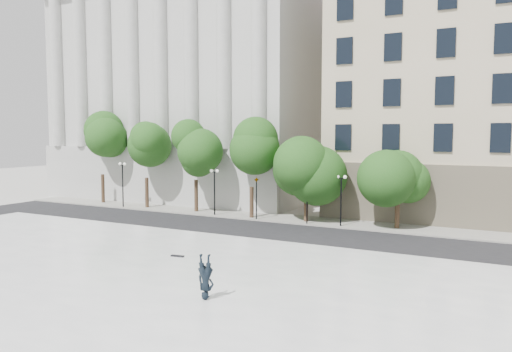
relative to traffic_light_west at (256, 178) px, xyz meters
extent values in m
plane|color=#B1AEA7|center=(2.41, -22.30, -3.70)|extent=(160.00, 160.00, 0.00)
cube|color=white|center=(2.41, -19.30, -3.47)|extent=(44.00, 22.00, 0.45)
cube|color=black|center=(2.41, -4.30, -3.69)|extent=(60.00, 8.00, 0.02)
cube|color=#99968E|center=(2.41, 1.70, -3.64)|extent=(60.00, 4.00, 0.12)
cube|color=#B7B6B2|center=(-14.59, 16.70, 8.80)|extent=(30.00, 26.00, 25.00)
cylinder|color=black|center=(0.00, 0.00, -1.95)|extent=(0.10, 0.10, 3.50)
imported|color=black|center=(0.00, 0.00, 0.15)|extent=(1.01, 1.74, 0.70)
cylinder|color=black|center=(4.62, 0.00, -1.95)|extent=(0.10, 0.10, 3.50)
imported|color=black|center=(4.62, 0.00, 0.12)|extent=(0.72, 1.61, 0.63)
imported|color=black|center=(8.10, -20.19, -2.98)|extent=(1.08, 2.03, 0.53)
cube|color=black|center=(2.63, -14.79, -3.21)|extent=(0.80, 0.31, 0.08)
cylinder|color=#382619|center=(-19.32, 1.77, -2.14)|extent=(0.36, 0.36, 3.10)
sphere|color=#1C4C15|center=(-19.32, 1.77, 2.06)|extent=(4.00, 4.00, 4.00)
cylinder|color=#382619|center=(-12.87, 1.18, -2.16)|extent=(0.36, 0.36, 3.06)
sphere|color=#1C4C15|center=(-12.87, 1.18, 1.99)|extent=(3.75, 3.75, 3.75)
cylinder|color=#382619|center=(-7.06, 1.29, -2.15)|extent=(0.36, 0.36, 3.10)
sphere|color=#1C4C15|center=(-7.06, 1.29, 2.05)|extent=(3.83, 3.83, 3.83)
cylinder|color=#382619|center=(-0.83, 0.67, -2.30)|extent=(0.36, 0.36, 2.80)
sphere|color=#1C4C15|center=(-0.83, 0.67, 1.50)|extent=(4.49, 4.49, 4.49)
cylinder|color=#382619|center=(4.12, 1.06, -2.29)|extent=(0.36, 0.36, 2.80)
sphere|color=#1C4C15|center=(4.12, 1.06, 1.51)|extent=(4.22, 4.22, 4.22)
cylinder|color=#382619|center=(11.49, 1.56, -2.44)|extent=(0.36, 0.36, 2.50)
sphere|color=#1C4C15|center=(11.49, 1.56, 0.95)|extent=(3.94, 3.94, 3.94)
cylinder|color=black|center=(-15.19, 0.30, -1.54)|extent=(0.12, 0.12, 4.31)
cube|color=black|center=(-15.19, 0.30, 0.61)|extent=(0.60, 0.06, 0.06)
sphere|color=white|center=(-15.49, 0.30, 0.71)|extent=(0.28, 0.28, 0.28)
sphere|color=white|center=(-14.89, 0.30, 0.71)|extent=(0.28, 0.28, 0.28)
cylinder|color=black|center=(-4.40, 0.30, -1.70)|extent=(0.12, 0.12, 3.99)
cube|color=black|center=(-4.40, 0.30, 0.30)|extent=(0.60, 0.06, 0.06)
sphere|color=white|center=(-4.70, 0.30, 0.40)|extent=(0.28, 0.28, 0.28)
sphere|color=white|center=(-4.10, 0.30, 0.40)|extent=(0.28, 0.28, 0.28)
cylinder|color=black|center=(7.37, 0.30, -1.73)|extent=(0.12, 0.12, 3.92)
cube|color=black|center=(7.37, 0.30, 0.23)|extent=(0.60, 0.06, 0.06)
sphere|color=white|center=(7.07, 0.30, 0.33)|extent=(0.28, 0.28, 0.28)
sphere|color=white|center=(7.67, 0.30, 0.33)|extent=(0.28, 0.28, 0.28)
camera|label=1|loc=(19.44, -37.38, 3.73)|focal=35.00mm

